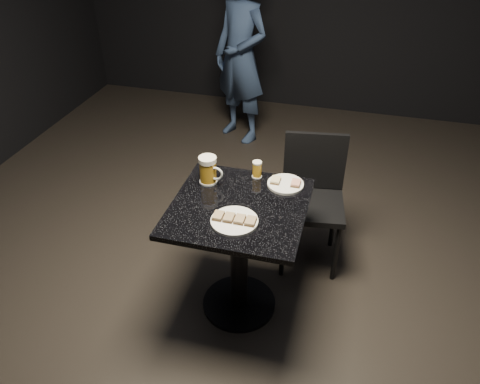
% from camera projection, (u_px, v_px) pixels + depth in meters
% --- Properties ---
extents(floor, '(6.00, 6.00, 0.00)m').
position_uv_depth(floor, '(239.00, 304.00, 2.85)').
color(floor, black).
rests_on(floor, ground).
extents(plate_large, '(0.24, 0.24, 0.01)m').
position_uv_depth(plate_large, '(234.00, 221.00, 2.31)').
color(plate_large, white).
rests_on(plate_large, table).
extents(plate_small, '(0.20, 0.20, 0.01)m').
position_uv_depth(plate_small, '(285.00, 184.00, 2.58)').
color(plate_small, white).
rests_on(plate_small, table).
extents(patron, '(0.69, 0.61, 1.59)m').
position_uv_depth(patron, '(241.00, 57.00, 4.22)').
color(patron, '#202B4E').
rests_on(patron, floor).
extents(table, '(0.70, 0.70, 0.75)m').
position_uv_depth(table, '(239.00, 241.00, 2.57)').
color(table, black).
rests_on(table, floor).
extents(beer_mug, '(0.14, 0.10, 0.16)m').
position_uv_depth(beer_mug, '(208.00, 170.00, 2.56)').
color(beer_mug, silver).
rests_on(beer_mug, table).
extents(beer_tumbler, '(0.06, 0.06, 0.10)m').
position_uv_depth(beer_tumbler, '(257.00, 169.00, 2.63)').
color(beer_tumbler, silver).
rests_on(beer_tumbler, table).
extents(chair, '(0.44, 0.44, 0.86)m').
position_uv_depth(chair, '(313.00, 193.00, 2.96)').
color(chair, black).
rests_on(chair, floor).
extents(canapes_on_plate_large, '(0.22, 0.07, 0.02)m').
position_uv_depth(canapes_on_plate_large, '(234.00, 218.00, 2.30)').
color(canapes_on_plate_large, '#4C3521').
rests_on(canapes_on_plate_large, plate_large).
extents(canapes_on_plate_small, '(0.16, 0.07, 0.02)m').
position_uv_depth(canapes_on_plate_small, '(286.00, 182.00, 2.57)').
color(canapes_on_plate_small, '#4C3521').
rests_on(canapes_on_plate_small, plate_small).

